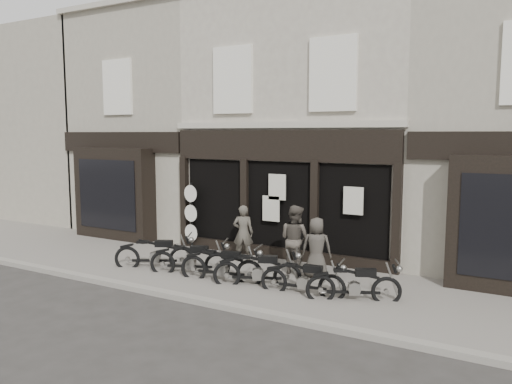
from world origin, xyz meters
The scene contains 16 objects.
ground_plane centered at (0.00, 0.00, 0.00)m, with size 90.00×90.00×0.00m, color #2D2B28.
pavement centered at (0.00, 0.90, 0.06)m, with size 30.00×4.20×0.12m, color slate.
kerb centered at (0.00, -1.25, 0.07)m, with size 30.00×0.25×0.13m, color gray.
central_building centered at (0.00, 5.95, 4.08)m, with size 7.30×6.22×8.34m.
neighbour_left centered at (-6.35, 5.90, 4.04)m, with size 5.60×6.73×8.34m.
filler_left centered at (-14.50, 6.00, 4.10)m, with size 11.00×6.00×8.20m, color gray.
motorcycle_0 centered at (-2.49, 0.30, 0.42)m, with size 2.04×1.30×1.06m.
motorcycle_1 centered at (-1.28, 0.31, 0.41)m, with size 2.05×1.09×1.04m.
motorcycle_2 centered at (-0.21, 0.17, 0.42)m, with size 2.19×0.77×1.06m.
motorcycle_3 centered at (0.78, 0.26, 0.41)m, with size 2.04×1.14×1.04m.
motorcycle_4 centered at (2.01, 0.22, 0.39)m, with size 2.04×0.58×0.98m.
motorcycle_5 centered at (3.18, 0.36, 0.40)m, with size 1.98×1.13×1.01m.
man_left centered at (-0.76, 2.13, 0.93)m, with size 0.59×0.39×1.63m, color #4A453C.
man_centre centered at (1.12, 1.65, 1.03)m, with size 0.88×0.69×1.82m, color #4A433B.
man_right centered at (1.76, 1.57, 0.90)m, with size 0.76×0.50×1.56m, color #3C3832.
advert_sign_post centered at (-2.99, 2.63, 1.09)m, with size 0.55×0.35×2.24m.
Camera 1 is at (6.55, -10.06, 3.81)m, focal length 35.00 mm.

